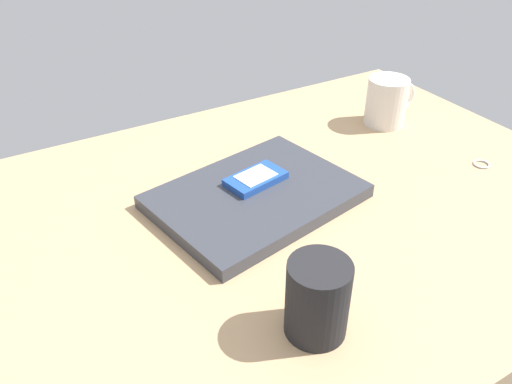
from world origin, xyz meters
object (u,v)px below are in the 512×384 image
Objects in this scene: key_ring at (481,164)px; pen_cup at (317,299)px; cell_phone_on_laptop at (256,179)px; laptop_closed at (256,196)px; coffee_mug at (387,101)px.

pen_cup is (-49.70, -16.24, 4.97)cm from key_ring.
key_ring is (40.93, -13.14, -2.74)cm from cell_phone_on_laptop.
cell_phone_on_laptop is 30.74cm from pen_cup.
laptop_closed is at bearing 165.63° from key_ring.
coffee_mug is 60.05cm from pen_cup.
key_ring is at bearing -80.56° from coffee_mug.
pen_cup reaches higher than coffee_mug.
laptop_closed is 28.35cm from pen_cup.
cell_phone_on_laptop reaches higher than laptop_closed.
cell_phone_on_laptop is 43.07cm from key_ring.
pen_cup reaches higher than key_ring.
laptop_closed reaches higher than key_ring.
key_ring is 0.30× the size of pen_cup.
key_ring is at bearing -17.80° from cell_phone_on_laptop.
cell_phone_on_laptop is 0.91× the size of coffee_mug.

